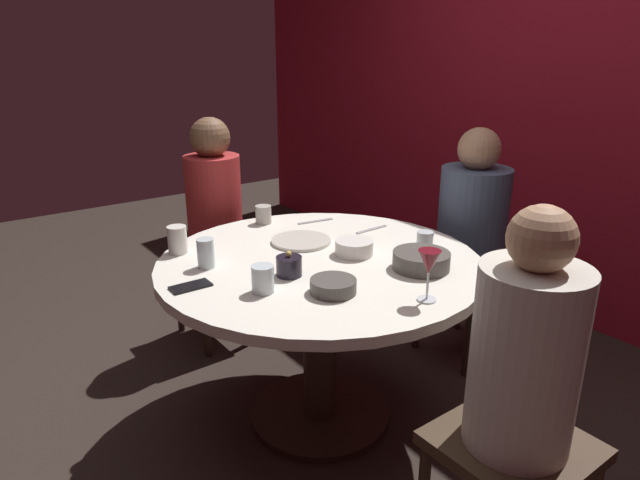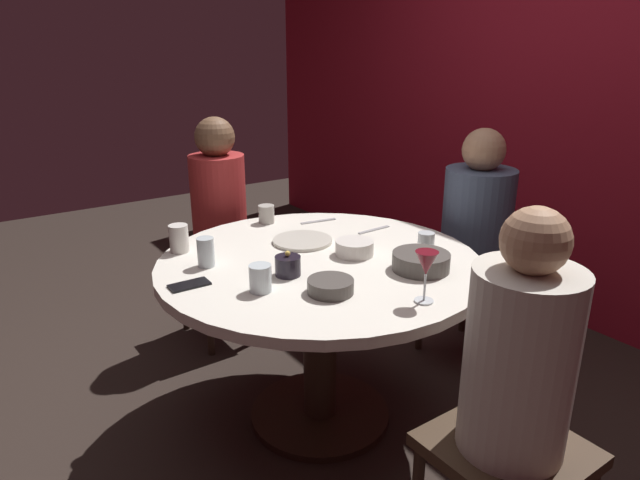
% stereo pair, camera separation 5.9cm
% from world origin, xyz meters
% --- Properties ---
extents(ground_plane, '(8.00, 8.00, 0.00)m').
position_xyz_m(ground_plane, '(0.00, 0.00, 0.00)').
color(ground_plane, '#2D231E').
extents(back_wall, '(6.00, 0.10, 2.60)m').
position_xyz_m(back_wall, '(0.00, 1.77, 1.30)').
color(back_wall, maroon).
rests_on(back_wall, ground).
extents(dining_table, '(1.28, 1.28, 0.74)m').
position_xyz_m(dining_table, '(0.00, 0.00, 0.58)').
color(dining_table, silver).
rests_on(dining_table, ground).
extents(seated_diner_left, '(0.40, 0.40, 1.20)m').
position_xyz_m(seated_diner_left, '(-0.92, 0.00, 0.74)').
color(seated_diner_left, '#3F2D1E').
rests_on(seated_diner_left, ground).
extents(seated_diner_back, '(0.40, 0.40, 1.18)m').
position_xyz_m(seated_diner_back, '(0.00, 0.93, 0.73)').
color(seated_diner_back, '#3F2D1E').
rests_on(seated_diner_back, ground).
extents(seated_diner_right, '(0.40, 0.40, 1.17)m').
position_xyz_m(seated_diner_right, '(0.92, 0.00, 0.72)').
color(seated_diner_right, '#3F2D1E').
rests_on(seated_diner_right, ground).
extents(candle_holder, '(0.10, 0.10, 0.09)m').
position_xyz_m(candle_holder, '(0.06, -0.19, 0.77)').
color(candle_holder, black).
rests_on(candle_holder, dining_table).
extents(wine_glass, '(0.08, 0.08, 0.18)m').
position_xyz_m(wine_glass, '(0.51, 0.06, 0.87)').
color(wine_glass, silver).
rests_on(wine_glass, dining_table).
extents(dinner_plate, '(0.26, 0.26, 0.01)m').
position_xyz_m(dinner_plate, '(-0.21, 0.05, 0.74)').
color(dinner_plate, beige).
rests_on(dinner_plate, dining_table).
extents(cell_phone, '(0.07, 0.14, 0.01)m').
position_xyz_m(cell_phone, '(-0.05, -0.52, 0.74)').
color(cell_phone, black).
rests_on(cell_phone, dining_table).
extents(bowl_serving_large, '(0.15, 0.15, 0.06)m').
position_xyz_m(bowl_serving_large, '(0.04, 0.14, 0.77)').
color(bowl_serving_large, silver).
rests_on(bowl_serving_large, dining_table).
extents(bowl_salad_center, '(0.16, 0.16, 0.05)m').
position_xyz_m(bowl_salad_center, '(0.28, -0.15, 0.76)').
color(bowl_salad_center, '#4C4742').
rests_on(bowl_salad_center, dining_table).
extents(bowl_small_white, '(0.22, 0.22, 0.07)m').
position_xyz_m(bowl_small_white, '(0.31, 0.25, 0.77)').
color(bowl_small_white, '#4C4742').
rests_on(bowl_small_white, dining_table).
extents(cup_near_candle, '(0.07, 0.07, 0.09)m').
position_xyz_m(cup_near_candle, '(0.19, 0.39, 0.78)').
color(cup_near_candle, silver).
rests_on(cup_near_candle, dining_table).
extents(cup_by_left_diner, '(0.07, 0.07, 0.09)m').
position_xyz_m(cup_by_left_diner, '(-0.54, 0.07, 0.78)').
color(cup_by_left_diner, '#B2ADA3').
rests_on(cup_by_left_diner, dining_table).
extents(cup_by_right_diner, '(0.07, 0.07, 0.11)m').
position_xyz_m(cup_by_right_diner, '(-0.19, -0.40, 0.79)').
color(cup_by_right_diner, silver).
rests_on(cup_by_right_diner, dining_table).
extents(cup_center_front, '(0.08, 0.08, 0.10)m').
position_xyz_m(cup_center_front, '(0.13, -0.34, 0.78)').
color(cup_center_front, silver).
rests_on(cup_center_front, dining_table).
extents(cup_far_edge, '(0.08, 0.08, 0.11)m').
position_xyz_m(cup_far_edge, '(-0.40, -0.42, 0.79)').
color(cup_far_edge, silver).
rests_on(cup_far_edge, dining_table).
extents(fork_near_plate, '(0.04, 0.18, 0.01)m').
position_xyz_m(fork_near_plate, '(-0.41, 0.28, 0.74)').
color(fork_near_plate, '#B7B7BC').
rests_on(fork_near_plate, dining_table).
extents(knife_near_plate, '(0.02, 0.18, 0.01)m').
position_xyz_m(knife_near_plate, '(-0.15, 0.41, 0.74)').
color(knife_near_plate, '#B7B7BC').
rests_on(knife_near_plate, dining_table).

